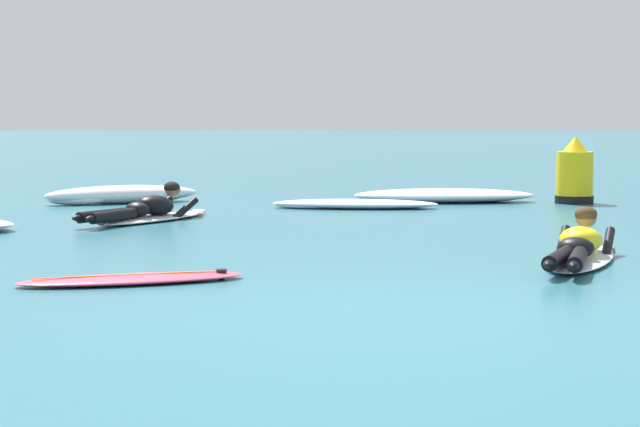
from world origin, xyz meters
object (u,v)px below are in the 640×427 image
at_px(surfer_near, 579,248).
at_px(drifting_surfboard, 133,279).
at_px(surfer_far, 148,211).
at_px(channel_marker_buoy, 575,176).

distance_m(surfer_near, drifting_surfboard, 4.19).
relative_size(surfer_far, channel_marker_buoy, 2.20).
height_order(surfer_near, channel_marker_buoy, channel_marker_buoy).
distance_m(surfer_near, surfer_far, 6.07).
distance_m(surfer_far, drifting_surfboard, 5.15).
relative_size(surfer_near, surfer_far, 1.09).
xyz_separation_m(drifting_surfboard, channel_marker_buoy, (5.71, 7.75, 0.38)).
distance_m(drifting_surfboard, channel_marker_buoy, 9.64).
relative_size(surfer_near, drifting_surfboard, 1.27).
height_order(surfer_far, drifting_surfboard, surfer_far).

